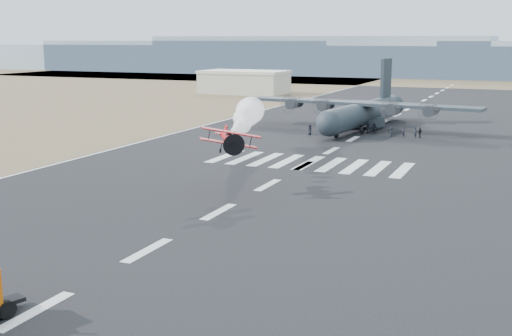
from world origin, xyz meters
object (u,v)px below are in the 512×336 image
Objects in this scene: crew_f at (374,128)px; crew_e at (310,130)px; crew_b at (368,128)px; crew_g at (416,133)px; crew_a at (404,132)px; crew_d at (420,132)px; aerobatic_biplane at (228,139)px; transport_aircraft at (364,111)px; hangar_left at (244,82)px; crew_c at (391,132)px; crew_h at (361,129)px.

crew_e is at bearing -23.40° from crew_f.
crew_b is 0.99× the size of crew_f.
crew_g reaches higher than crew_e.
crew_d is (2.53, 0.54, 0.06)m from crew_a.
aerobatic_biplane is 3.48× the size of crew_b.
transport_aircraft is at bearing -176.45° from crew_a.
hangar_left reaches higher than crew_e.
crew_e is 11.05m from crew_f.
crew_g is (-0.58, -0.61, 0.01)m from crew_d.
aerobatic_biplane is 52.96m from transport_aircraft.
aerobatic_biplane is 3.57× the size of crew_e.
crew_g is at bearing 42.47° from crew_a.
crew_d is (12.19, 46.07, -4.73)m from aerobatic_biplane.
crew_a is 1.96m from crew_g.
crew_b is at bearing -9.48° from crew_c.
transport_aircraft is 6.60m from crew_f.
crew_b is at bearing -153.79° from crew_a.
crew_g is at bearing -140.87° from crew_e.
crew_e is (-14.86, -3.53, 0.07)m from crew_a.
hangar_left is at bearing -104.23° from crew_f.
crew_f is (-3.39, 2.50, 0.10)m from crew_c.
aerobatic_biplane is at bearing -66.47° from hangar_left.
hangar_left is at bearing 136.30° from transport_aircraft.
crew_a is 0.90× the size of crew_b.
crew_e is (-8.57, -5.61, -0.02)m from crew_b.
crew_c is at bearing -138.72° from crew_b.
crew_g is at bearing -16.91° from crew_d.
transport_aircraft reaches higher than crew_b.
hangar_left is 0.58× the size of transport_aircraft.
aerobatic_biplane is 42.59m from crew_e.
crew_g reaches higher than crew_d.
crew_g is (11.62, 45.46, -4.72)m from aerobatic_biplane.
aerobatic_biplane is 3.54× the size of crew_g.
crew_c is (57.15, -68.36, -2.62)m from hangar_left.
transport_aircraft is 24.44× the size of crew_e.
crew_h is (1.44, -7.34, -2.22)m from transport_aircraft.
crew_d reaches higher than crew_c.
crew_e reaches higher than crew_d.
aerobatic_biplane is 47.89m from crew_d.
crew_e is at bearing 78.59° from aerobatic_biplane.
crew_h is (-8.96, 0.09, 0.03)m from crew_g.
crew_f is at bearing -113.07° from crew_b.
hangar_left is 90.00m from crew_a.
crew_a is 0.93× the size of crew_d.
crew_e is 0.99× the size of crew_g.
transport_aircraft is 23.81× the size of crew_b.
crew_a is 1.00× the size of crew_c.
crew_e is (-12.96, -3.03, 0.07)m from crew_c.
transport_aircraft is at bearing 4.16° from crew_b.
crew_b is 1.03× the size of crew_e.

